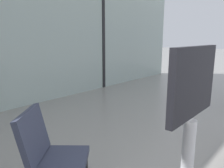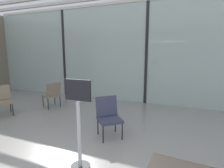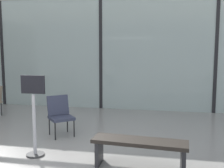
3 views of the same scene
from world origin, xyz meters
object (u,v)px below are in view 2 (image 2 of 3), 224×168
Objects in this scene: lounge_chair_1 at (52,93)px; lounge_chair_2 at (108,114)px; parked_airplane at (147,46)px; lounge_chair_0 at (2,98)px; info_sign at (79,128)px.

lounge_chair_2 is (2.56, -1.21, 0.00)m from lounge_chair_1.
parked_airplane reaches higher than lounge_chair_2.
lounge_chair_1 is at bearing 113.86° from lounge_chair_2.
info_sign is (3.48, -1.31, 0.18)m from lounge_chair_0.
info_sign reaches higher than lounge_chair_1.
parked_airplane is 16.55× the size of lounge_chair_2.
lounge_chair_0 is 1.00× the size of lounge_chair_2.
lounge_chair_0 is 0.60× the size of info_sign.
info_sign is (0.02, -1.22, 0.18)m from lounge_chair_2.
lounge_chair_0 and lounge_chair_2 have the same top height.
lounge_chair_0 is 3.72m from info_sign.
lounge_chair_1 is 0.60× the size of info_sign.
lounge_chair_1 is 2.83m from lounge_chair_2.
lounge_chair_1 is 3.55m from info_sign.
lounge_chair_2 is 0.60× the size of info_sign.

